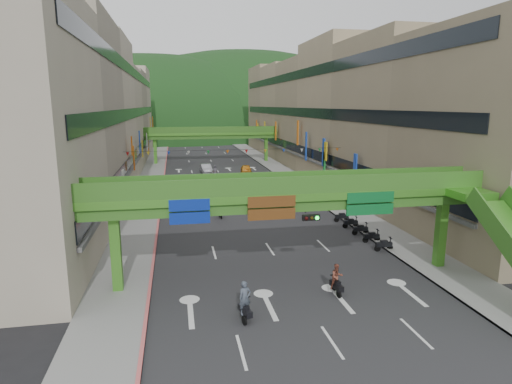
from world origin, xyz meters
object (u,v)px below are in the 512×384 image
at_px(overpass_near, 307,204).
at_px(car_silver, 206,169).
at_px(scooter_rider_near, 245,302).
at_px(pedestrian_red, 317,192).
at_px(scooter_rider_mid, 337,279).
at_px(car_yellow, 246,170).

xyz_separation_m(overpass_near, car_silver, (-3.14, 46.55, -4.44)).
bearing_deg(overpass_near, scooter_rider_near, -137.39).
xyz_separation_m(scooter_rider_near, pedestrian_red, (13.71, 28.47, -0.25)).
bearing_deg(pedestrian_red, scooter_rider_near, -128.33).
xyz_separation_m(scooter_rider_mid, pedestrian_red, (7.68, 26.36, -0.20)).
distance_m(overpass_near, scooter_rider_near, 7.69).
relative_size(scooter_rider_mid, car_yellow, 0.44).
bearing_deg(car_yellow, scooter_rider_near, -92.84).
height_order(overpass_near, pedestrian_red, overpass_near).
bearing_deg(pedestrian_red, car_yellow, 92.64).
height_order(scooter_rider_near, car_yellow, scooter_rider_near).
bearing_deg(car_silver, scooter_rider_mid, -89.82).
bearing_deg(car_yellow, car_silver, 168.35).
relative_size(scooter_rider_mid, car_silver, 0.42).
height_order(overpass_near, scooter_rider_mid, overpass_near).
bearing_deg(scooter_rider_near, scooter_rider_mid, 19.30).
distance_m(scooter_rider_near, pedestrian_red, 31.60).
xyz_separation_m(car_silver, pedestrian_red, (12.08, -22.46, 0.03)).
xyz_separation_m(overpass_near, scooter_rider_mid, (1.27, -2.27, -4.21)).
relative_size(scooter_rider_near, scooter_rider_mid, 1.13).
bearing_deg(pedestrian_red, scooter_rider_mid, -118.86).
xyz_separation_m(car_yellow, pedestrian_red, (5.54, -20.29, 0.05)).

